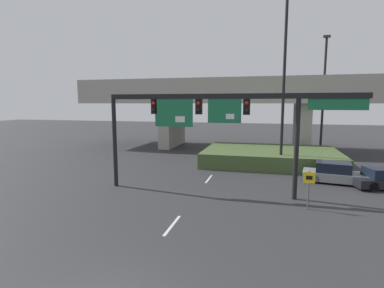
% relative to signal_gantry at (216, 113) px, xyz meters
% --- Properties ---
extents(lane_markings, '(0.14, 38.20, 0.01)m').
position_rel_signal_gantry_xyz_m(lane_markings, '(-1.06, 3.46, -5.08)').
color(lane_markings, silver).
rests_on(lane_markings, ground).
extents(signal_gantry, '(15.64, 0.44, 6.27)m').
position_rel_signal_gantry_xyz_m(signal_gantry, '(0.00, 0.00, 0.00)').
color(signal_gantry, black).
rests_on(signal_gantry, ground).
extents(speed_limit_sign, '(0.60, 0.11, 2.11)m').
position_rel_signal_gantry_xyz_m(speed_limit_sign, '(5.38, -1.63, -3.70)').
color(speed_limit_sign, '#4C4C4C').
rests_on(speed_limit_sign, ground).
extents(highway_light_pole_near, '(0.70, 0.36, 16.52)m').
position_rel_signal_gantry_xyz_m(highway_light_pole_near, '(4.31, 7.90, 3.56)').
color(highway_light_pole_near, black).
rests_on(highway_light_pole_near, ground).
extents(highway_light_pole_far, '(0.70, 0.36, 12.65)m').
position_rel_signal_gantry_xyz_m(highway_light_pole_far, '(8.75, 16.26, 1.62)').
color(highway_light_pole_far, black).
rests_on(highway_light_pole_far, ground).
extents(overpass_bridge, '(38.30, 9.27, 8.56)m').
position_rel_signal_gantry_xyz_m(overpass_bridge, '(-1.06, 19.71, 1.07)').
color(overpass_bridge, '#A39E93').
rests_on(overpass_bridge, ground).
extents(grass_embankment, '(12.23, 8.48, 1.34)m').
position_rel_signal_gantry_xyz_m(grass_embankment, '(3.46, 10.69, -4.41)').
color(grass_embankment, '#42562D').
rests_on(grass_embankment, ground).
extents(parked_sedan_near_right, '(4.68, 2.58, 1.49)m').
position_rel_signal_gantry_xyz_m(parked_sedan_near_right, '(7.95, 4.68, -4.40)').
color(parked_sedan_near_right, gray).
rests_on(parked_sedan_near_right, ground).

